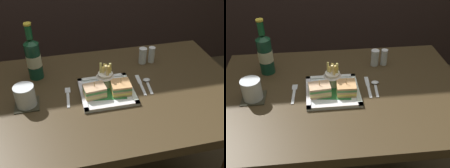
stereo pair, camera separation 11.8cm
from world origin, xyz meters
TOP-DOWN VIEW (x-y plane):
  - dining_table at (0.00, 0.00)m, footprint 1.13×0.76m
  - square_plate at (-0.05, -0.01)m, footprint 0.23×0.23m
  - sandwich_half_left at (-0.11, -0.03)m, footprint 0.10×0.08m
  - sandwich_half_right at (0.01, -0.03)m, footprint 0.09×0.08m
  - fries_cup at (-0.04, 0.04)m, footprint 0.08×0.08m
  - beer_bottle at (-0.35, 0.19)m, footprint 0.07×0.07m
  - drink_coaster at (-0.39, -0.02)m, footprint 0.10×0.10m
  - water_glass at (-0.39, -0.02)m, footprint 0.08×0.08m
  - fork at (-0.22, 0.00)m, footprint 0.03×0.14m
  - knife at (0.12, 0.02)m, footprint 0.02×0.16m
  - spoon at (0.15, 0.02)m, footprint 0.03×0.12m
  - salt_shaker at (0.19, 0.20)m, footprint 0.04×0.04m
  - pepper_shaker at (0.23, 0.20)m, footprint 0.03×0.03m

SIDE VIEW (x-z plane):
  - dining_table at x=0.00m, z-range 0.21..0.95m
  - fork at x=-0.22m, z-range 0.73..0.74m
  - knife at x=0.12m, z-range 0.73..0.74m
  - drink_coaster at x=-0.39m, z-range 0.73..0.74m
  - spoon at x=0.15m, z-range 0.73..0.74m
  - square_plate at x=-0.05m, z-range 0.73..0.75m
  - sandwich_half_right at x=0.01m, z-range 0.73..0.81m
  - sandwich_half_left at x=-0.11m, z-range 0.73..0.80m
  - pepper_shaker at x=0.23m, z-range 0.73..0.81m
  - salt_shaker at x=0.19m, z-range 0.73..0.81m
  - water_glass at x=-0.39m, z-range 0.73..0.82m
  - fries_cup at x=-0.04m, z-range 0.73..0.85m
  - beer_bottle at x=-0.35m, z-range 0.70..0.98m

